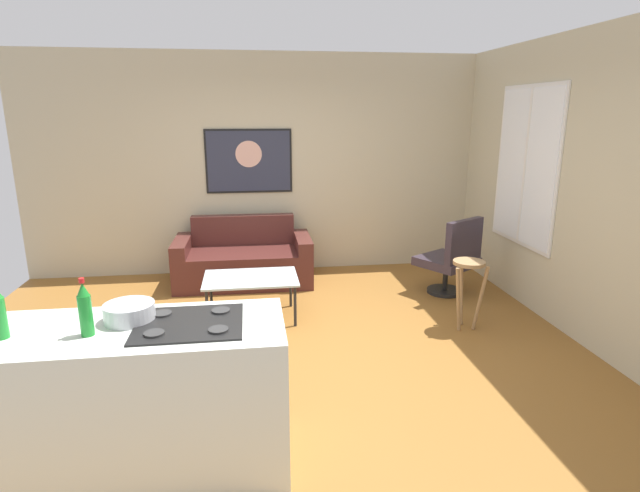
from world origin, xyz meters
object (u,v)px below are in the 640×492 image
Objects in this scene: soda_bottle_2 at (85,310)px; wall_painting at (249,161)px; coffee_table at (251,281)px; couch at (244,261)px; mixing_bowl at (129,313)px; armchair at (452,258)px; bar_stool at (468,278)px.

wall_painting is at bearing 77.08° from soda_bottle_2.
coffee_table is at bearing 69.01° from soda_bottle_2.
mixing_bowl is at bearing -100.55° from couch.
armchair is at bearing 9.64° from coffee_table.
soda_bottle_2 reaches higher than mixing_bowl.
coffee_table is 1.37× the size of bar_stool.
mixing_bowl is at bearing -150.62° from bar_stool.
coffee_table is 1.96m from wall_painting.
wall_painting is (-2.05, 2.21, 0.94)m from bar_stool.
bar_stool is 2.13× the size of soda_bottle_2.
couch is 1.52× the size of wall_painting.
soda_bottle_2 reaches higher than couch.
couch is 2.52m from armchair.
couch is 3.42m from mixing_bowl.
soda_bottle_2 is at bearing -110.99° from coffee_table.
wall_painting is at bearing 132.93° from bar_stool.
armchair is at bearing 76.39° from bar_stool.
bar_stool reaches higher than coffee_table.
mixing_bowl is (-3.00, -2.51, 0.51)m from armchair.
couch is 3.64m from soda_bottle_2.
coffee_table is 3.29× the size of mixing_bowl.
wall_painting reaches higher than coffee_table.
soda_bottle_2 is at bearing -102.92° from wall_painting.
mixing_bowl is (-0.61, -3.30, 0.68)m from couch.
armchair is 3.17× the size of mixing_bowl.
mixing_bowl is at bearing -108.20° from coffee_table.
coffee_table is 2.15m from bar_stool.
coffee_table is at bearing 165.17° from bar_stool.
mixing_bowl is at bearing -100.84° from wall_painting.
soda_bottle_2 is 4.07m from wall_painting.
soda_bottle_2 reaches higher than armchair.
bar_stool is 0.63× the size of wall_painting.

